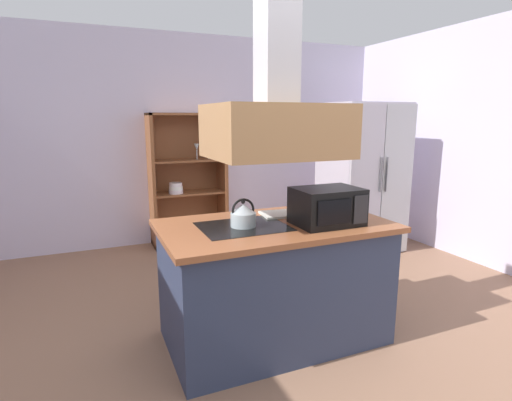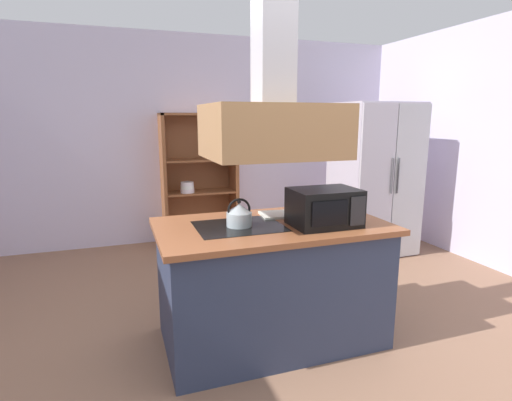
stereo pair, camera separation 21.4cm
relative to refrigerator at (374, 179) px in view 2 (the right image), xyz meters
The scene contains 9 objects.
ground_plane 2.79m from the refrigerator, 140.46° to the right, with size 7.80×7.80×0.00m, color #89624A.
wall_back 2.46m from the refrigerator, 146.93° to the left, with size 6.00×0.12×2.70m, color silver.
kitchen_island 2.49m from the refrigerator, 141.88° to the right, with size 1.64×0.94×0.90m.
range_hood 2.57m from the refrigerator, 141.88° to the right, with size 0.90×0.70×1.33m.
refrigerator is the anchor object (origin of this frame).
dish_cabinet 2.24m from the refrigerator, 150.40° to the left, with size 0.97×0.40×1.70m.
kettle 2.65m from the refrigerator, 145.16° to the right, with size 0.18×0.18×0.20m.
cutting_board 2.20m from the refrigerator, 143.26° to the right, with size 0.34×0.24×0.02m, color white.
microwave 2.33m from the refrigerator, 133.58° to the right, with size 0.46×0.35×0.26m.
Camera 2 is at (-0.92, -2.44, 1.65)m, focal length 28.26 mm.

